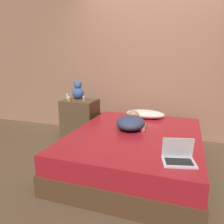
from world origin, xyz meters
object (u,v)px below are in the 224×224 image
Objects in this scene: laptop at (178,157)px; teddy_bear at (78,91)px; person_lying at (131,122)px; bottle_amber at (69,99)px; bottle_clear at (67,96)px; bottle_pink at (84,99)px; pillow at (145,114)px.

laptop is 2.27m from teddy_bear.
person_lying is 8.23× the size of bottle_amber.
teddy_bear is 0.20m from bottle_clear.
laptop is 2.02m from bottle_pink.
person_lying is 2.05× the size of laptop.
pillow is at bearing -1.80° from teddy_bear.
teddy_bear is (-1.09, 0.61, 0.27)m from person_lying.
bottle_clear is at bearing -160.98° from teddy_bear.
person_lying is 1.03m from bottle_pink.
bottle_pink is (0.18, -0.15, -0.09)m from teddy_bear.
laptop is at bearing -68.37° from pillow.
bottle_amber is (-1.76, 1.18, 0.21)m from laptop.
person_lying is 7.43× the size of bottle_clear.
teddy_bear reaches higher than pillow.
bottle_pink is 1.02× the size of bottle_amber.
bottle_pink is (-0.91, 0.46, 0.18)m from person_lying.
bottle_clear is (-1.90, 1.37, 0.22)m from laptop.
person_lying is (-0.08, -0.57, 0.02)m from pillow.
teddy_bear is 3.76× the size of bottle_amber.
person_lying is at bearing -97.88° from pillow.
laptop reaches higher than person_lying.
teddy_bear is at bearing 139.62° from bottle_pink.
bottle_clear is (-1.27, 0.55, 0.18)m from person_lying.
bottle_pink is (-0.99, -0.12, 0.20)m from pillow.
teddy_bear is (-1.73, 1.43, 0.31)m from laptop.
teddy_bear is at bearing 83.11° from bottle_amber.
pillow is 0.58m from person_lying.
bottle_clear is (-0.17, -0.06, -0.09)m from teddy_bear.
laptop is 1.07× the size of teddy_bear.
person_lying is at bearing -26.52° from bottle_pink.
laptop is at bearing -59.53° from person_lying.
person_lying is 1.28m from teddy_bear.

